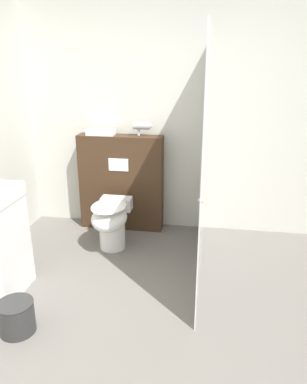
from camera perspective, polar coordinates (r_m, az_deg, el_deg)
ground_plane at (r=2.79m, az=-5.50°, el=-22.80°), size 12.00×12.00×0.00m
wall_back at (r=4.19m, az=1.31°, el=11.01°), size 8.00×0.06×2.50m
partition_panel at (r=4.29m, az=-4.93°, el=1.43°), size 0.95×0.21×1.09m
shower_glass at (r=3.27m, az=7.88°, el=4.81°), size 0.04×1.81×2.10m
toilet at (r=3.86m, az=-6.49°, el=-4.39°), size 0.35×0.60×0.51m
hair_drier at (r=4.09m, az=-1.68°, el=10.02°), size 0.21×0.08×0.15m
folded_towel at (r=4.20m, az=-8.03°, el=9.03°), size 0.30×0.15×0.06m
waste_bin at (r=3.01m, az=-20.14°, el=-17.46°), size 0.26×0.26×0.24m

